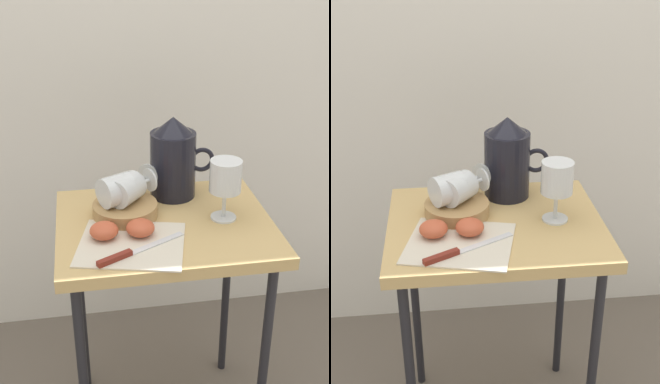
% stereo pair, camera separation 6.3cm
% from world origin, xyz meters
% --- Properties ---
extents(curtain_drape, '(2.40, 0.03, 1.93)m').
position_xyz_m(curtain_drape, '(0.00, 0.54, 0.97)').
color(curtain_drape, silver).
rests_on(curtain_drape, ground_plane).
extents(table, '(0.53, 0.43, 0.68)m').
position_xyz_m(table, '(0.00, 0.00, 0.60)').
color(table, tan).
rests_on(table, ground_plane).
extents(linen_napkin, '(0.28, 0.26, 0.00)m').
position_xyz_m(linen_napkin, '(-0.09, -0.10, 0.68)').
color(linen_napkin, beige).
rests_on(linen_napkin, table).
extents(basket_tray, '(0.16, 0.16, 0.03)m').
position_xyz_m(basket_tray, '(-0.09, 0.04, 0.70)').
color(basket_tray, '#AD8451').
rests_on(basket_tray, table).
extents(pitcher, '(0.17, 0.12, 0.22)m').
position_xyz_m(pitcher, '(0.05, 0.14, 0.77)').
color(pitcher, black).
rests_on(pitcher, table).
extents(wine_glass_upright, '(0.08, 0.08, 0.15)m').
position_xyz_m(wine_glass_upright, '(0.15, -0.01, 0.79)').
color(wine_glass_upright, silver).
rests_on(wine_glass_upright, table).
extents(wine_glass_tipped_near, '(0.14, 0.15, 0.07)m').
position_xyz_m(wine_glass_tipped_near, '(-0.09, 0.05, 0.75)').
color(wine_glass_tipped_near, silver).
rests_on(wine_glass_tipped_near, basket_tray).
extents(wine_glass_tipped_far, '(0.16, 0.13, 0.08)m').
position_xyz_m(wine_glass_tipped_far, '(-0.11, 0.05, 0.75)').
color(wine_glass_tipped_far, silver).
rests_on(wine_glass_tipped_far, basket_tray).
extents(apple_half_left, '(0.07, 0.07, 0.04)m').
position_xyz_m(apple_half_left, '(-0.15, -0.06, 0.70)').
color(apple_half_left, '#C15133').
rests_on(apple_half_left, linen_napkin).
extents(apple_half_right, '(0.07, 0.07, 0.04)m').
position_xyz_m(apple_half_right, '(-0.07, -0.06, 0.70)').
color(apple_half_right, '#C15133').
rests_on(apple_half_right, linen_napkin).
extents(knife, '(0.21, 0.12, 0.01)m').
position_xyz_m(knife, '(-0.10, -0.14, 0.69)').
color(knife, silver).
rests_on(knife, linen_napkin).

